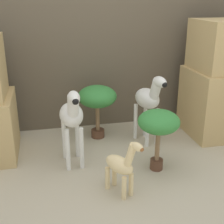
# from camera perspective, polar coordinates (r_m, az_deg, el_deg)

# --- Properties ---
(ground_plane) EXTENTS (14.00, 14.00, 0.00)m
(ground_plane) POSITION_cam_1_polar(r_m,az_deg,el_deg) (2.55, 3.85, -14.83)
(ground_plane) COLOR #B2A88E
(wall_back) EXTENTS (6.40, 0.08, 2.20)m
(wall_back) POSITION_cam_1_polar(r_m,az_deg,el_deg) (3.56, -2.70, 14.49)
(wall_back) COLOR brown
(wall_back) RESTS_ON ground_plane
(rock_pillar_right) EXTENTS (0.76, 0.67, 1.25)m
(rock_pillar_right) POSITION_cam_1_polar(r_m,az_deg,el_deg) (3.62, 19.87, 5.22)
(rock_pillar_right) COLOR tan
(rock_pillar_right) RESTS_ON ground_plane
(zebra_right) EXTENTS (0.29, 0.47, 0.76)m
(zebra_right) POSITION_cam_1_polar(r_m,az_deg,el_deg) (3.20, 6.78, 2.29)
(zebra_right) COLOR silver
(zebra_right) RESTS_ON ground_plane
(zebra_left) EXTENTS (0.23, 0.46, 0.76)m
(zebra_left) POSITION_cam_1_polar(r_m,az_deg,el_deg) (2.76, -7.34, -0.78)
(zebra_left) COLOR silver
(zebra_left) RESTS_ON ground_plane
(giraffe_figurine) EXTENTS (0.26, 0.37, 0.50)m
(giraffe_figurine) POSITION_cam_1_polar(r_m,az_deg,el_deg) (2.43, 1.73, -9.71)
(giraffe_figurine) COLOR beige
(giraffe_figurine) RESTS_ON ground_plane
(potted_palm_front) EXTENTS (0.36, 0.36, 0.56)m
(potted_palm_front) POSITION_cam_1_polar(r_m,az_deg,el_deg) (2.71, 8.54, -2.20)
(potted_palm_front) COLOR #513323
(potted_palm_front) RESTS_ON ground_plane
(potted_palm_back) EXTENTS (0.42, 0.42, 0.59)m
(potted_palm_back) POSITION_cam_1_polar(r_m,az_deg,el_deg) (3.32, -2.72, 2.51)
(potted_palm_back) COLOR #513323
(potted_palm_back) RESTS_ON ground_plane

